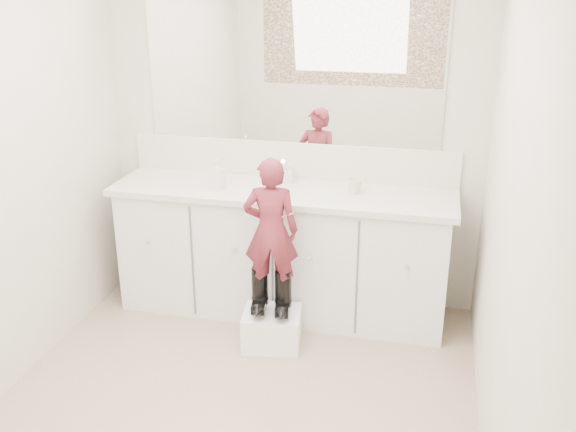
# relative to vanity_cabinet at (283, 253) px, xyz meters

# --- Properties ---
(floor) EXTENTS (3.00, 3.00, 0.00)m
(floor) POSITION_rel_vanity_cabinet_xyz_m (0.00, -1.23, -0.42)
(floor) COLOR #876C58
(floor) RESTS_ON ground
(wall_back) EXTENTS (2.60, 0.00, 2.60)m
(wall_back) POSITION_rel_vanity_cabinet_xyz_m (0.00, 0.27, 0.77)
(wall_back) COLOR beige
(wall_back) RESTS_ON floor
(wall_front) EXTENTS (2.60, 0.00, 2.60)m
(wall_front) POSITION_rel_vanity_cabinet_xyz_m (0.00, -2.73, 0.77)
(wall_front) COLOR beige
(wall_front) RESTS_ON floor
(wall_right) EXTENTS (0.00, 3.00, 3.00)m
(wall_right) POSITION_rel_vanity_cabinet_xyz_m (1.30, -1.23, 0.78)
(wall_right) COLOR beige
(wall_right) RESTS_ON floor
(vanity_cabinet) EXTENTS (2.20, 0.55, 0.85)m
(vanity_cabinet) POSITION_rel_vanity_cabinet_xyz_m (0.00, 0.00, 0.00)
(vanity_cabinet) COLOR silver
(vanity_cabinet) RESTS_ON floor
(countertop) EXTENTS (2.28, 0.58, 0.04)m
(countertop) POSITION_rel_vanity_cabinet_xyz_m (0.00, -0.01, 0.45)
(countertop) COLOR beige
(countertop) RESTS_ON vanity_cabinet
(backsplash) EXTENTS (2.28, 0.03, 0.25)m
(backsplash) POSITION_rel_vanity_cabinet_xyz_m (0.00, 0.26, 0.59)
(backsplash) COLOR beige
(backsplash) RESTS_ON countertop
(mirror) EXTENTS (2.00, 0.02, 1.00)m
(mirror) POSITION_rel_vanity_cabinet_xyz_m (0.00, 0.26, 1.22)
(mirror) COLOR white
(mirror) RESTS_ON wall_back
(dot_panel) EXTENTS (2.00, 0.01, 1.20)m
(dot_panel) POSITION_rel_vanity_cabinet_xyz_m (0.00, -2.71, 1.22)
(dot_panel) COLOR #472819
(dot_panel) RESTS_ON wall_front
(faucet) EXTENTS (0.08, 0.08, 0.10)m
(faucet) POSITION_rel_vanity_cabinet_xyz_m (0.00, 0.15, 0.52)
(faucet) COLOR silver
(faucet) RESTS_ON countertop
(cup) EXTENTS (0.12, 0.12, 0.09)m
(cup) POSITION_rel_vanity_cabinet_xyz_m (0.47, 0.03, 0.51)
(cup) COLOR beige
(cup) RESTS_ON countertop
(soap_bottle) EXTENTS (0.10, 0.10, 0.19)m
(soap_bottle) POSITION_rel_vanity_cabinet_xyz_m (-0.43, -0.07, 0.56)
(soap_bottle) COLOR silver
(soap_bottle) RESTS_ON countertop
(step_stool) EXTENTS (0.40, 0.35, 0.23)m
(step_stool) POSITION_rel_vanity_cabinet_xyz_m (0.05, -0.48, -0.31)
(step_stool) COLOR white
(step_stool) RESTS_ON floor
(boot_left) EXTENTS (0.14, 0.21, 0.30)m
(boot_left) POSITION_rel_vanity_cabinet_xyz_m (-0.03, -0.48, -0.05)
(boot_left) COLOR black
(boot_left) RESTS_ON step_stool
(boot_right) EXTENTS (0.14, 0.21, 0.30)m
(boot_right) POSITION_rel_vanity_cabinet_xyz_m (0.12, -0.48, -0.05)
(boot_right) COLOR black
(boot_right) RESTS_ON step_stool
(toddler) EXTENTS (0.36, 0.26, 0.91)m
(toddler) POSITION_rel_vanity_cabinet_xyz_m (0.05, -0.48, 0.36)
(toddler) COLOR #AE3545
(toddler) RESTS_ON step_stool
(toothbrush) EXTENTS (0.14, 0.03, 0.06)m
(toothbrush) POSITION_rel_vanity_cabinet_xyz_m (0.12, -0.48, 0.45)
(toothbrush) COLOR #E0578B
(toothbrush) RESTS_ON toddler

